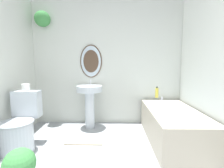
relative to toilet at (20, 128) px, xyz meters
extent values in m
cube|color=silver|center=(1.15, 1.10, 0.88)|extent=(2.97, 0.06, 2.40)
ellipsoid|color=#4C3828|center=(0.84, 1.06, 0.92)|extent=(0.42, 0.02, 0.63)
ellipsoid|color=silver|center=(0.84, 1.05, 0.92)|extent=(0.38, 0.01, 0.59)
cylinder|color=#47474C|center=(-0.04, 0.99, 1.76)|extent=(0.13, 0.13, 0.07)
sphere|color=#3D8442|center=(-0.04, 0.99, 1.69)|extent=(0.28, 0.28, 0.28)
cylinder|color=silver|center=(0.00, -0.08, -0.11)|extent=(0.41, 0.41, 0.40)
cylinder|color=#A0A9B1|center=(0.00, -0.08, 0.10)|extent=(0.44, 0.44, 0.02)
cube|color=silver|center=(0.00, 0.21, 0.28)|extent=(0.38, 0.17, 0.39)
cylinder|color=silver|center=(0.84, 0.80, 0.03)|extent=(0.18, 0.18, 0.68)
cylinder|color=silver|center=(0.84, 0.80, 0.42)|extent=(0.47, 0.47, 0.10)
cylinder|color=silver|center=(0.84, 0.93, 0.52)|extent=(0.02, 0.02, 0.10)
cube|color=#B2A893|center=(2.19, 0.30, -0.07)|extent=(0.73, 1.44, 0.48)
cube|color=silver|center=(2.19, 0.30, 0.15)|extent=(0.63, 1.34, 0.04)
cylinder|color=silver|center=(2.19, 0.92, 0.21)|extent=(0.04, 0.04, 0.08)
cylinder|color=gold|center=(2.08, 0.86, 0.34)|extent=(0.06, 0.06, 0.18)
cylinder|color=black|center=(2.08, 0.86, 0.44)|extent=(0.03, 0.03, 0.02)
sphere|color=#3D8442|center=(0.42, -0.73, -0.05)|extent=(0.29, 0.29, 0.29)
cube|color=#B7A88E|center=(0.84, 0.28, -0.31)|extent=(0.57, 0.32, 0.02)
cylinder|color=white|center=(0.00, 0.21, 0.53)|extent=(0.11, 0.11, 0.10)
camera|label=1|loc=(1.30, -2.11, 0.87)|focal=26.00mm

